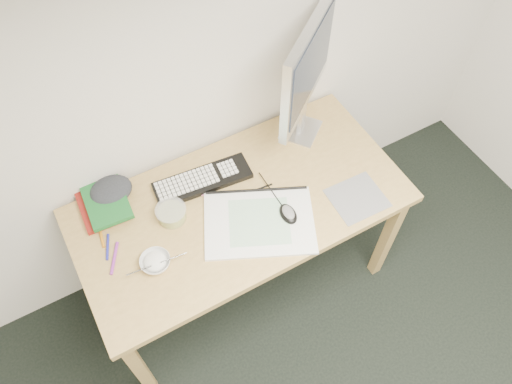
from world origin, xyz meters
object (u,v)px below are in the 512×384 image
(keyboard, at_px, (203,180))
(rice_bowl, at_px, (155,262))
(sketchpad, at_px, (259,222))
(monitor, at_px, (307,69))
(desk, at_px, (241,214))

(keyboard, xyz_separation_m, rice_bowl, (-0.33, -0.27, 0.01))
(rice_bowl, bearing_deg, sketchpad, -4.32)
(monitor, bearing_deg, keyboard, 147.10)
(desk, height_order, sketchpad, sketchpad)
(sketchpad, distance_m, rice_bowl, 0.44)
(sketchpad, xyz_separation_m, monitor, (0.42, 0.35, 0.37))
(sketchpad, relative_size, monitor, 0.75)
(desk, relative_size, keyboard, 3.32)
(rice_bowl, bearing_deg, desk, 12.13)
(desk, bearing_deg, monitor, 26.95)
(monitor, relative_size, rice_bowl, 5.00)
(desk, distance_m, keyboard, 0.22)
(desk, xyz_separation_m, rice_bowl, (-0.42, -0.09, 0.10))
(keyboard, bearing_deg, rice_bowl, -135.73)
(monitor, bearing_deg, rice_bowl, 162.14)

